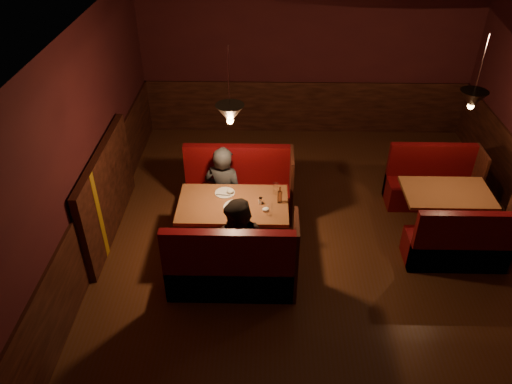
{
  "coord_description": "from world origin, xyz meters",
  "views": [
    {
      "loc": [
        -0.73,
        -5.21,
        4.61
      ],
      "look_at": [
        -0.85,
        0.01,
        0.95
      ],
      "focal_mm": 35.0,
      "sensor_mm": 36.0,
      "label": 1
    }
  ],
  "objects_px": {
    "main_bench_near": "(232,271)",
    "second_bench_near": "(460,247)",
    "main_bench_far": "(239,194)",
    "diner_b": "(241,234)",
    "second_table": "(445,202)",
    "second_bench_far": "(430,185)",
    "diner_a": "(223,175)",
    "main_table": "(234,214)"
  },
  "relations": [
    {
      "from": "main_bench_far",
      "to": "main_bench_near",
      "type": "height_order",
      "value": "same"
    },
    {
      "from": "second_table",
      "to": "main_bench_near",
      "type": "bearing_deg",
      "value": -156.32
    },
    {
      "from": "second_bench_far",
      "to": "diner_a",
      "type": "distance_m",
      "value": 3.22
    },
    {
      "from": "main_bench_near",
      "to": "second_table",
      "type": "distance_m",
      "value": 3.17
    },
    {
      "from": "second_bench_far",
      "to": "second_bench_near",
      "type": "bearing_deg",
      "value": -90.0
    },
    {
      "from": "second_bench_far",
      "to": "diner_a",
      "type": "xyz_separation_m",
      "value": [
        -3.13,
        -0.55,
        0.49
      ]
    },
    {
      "from": "diner_a",
      "to": "diner_b",
      "type": "xyz_separation_m",
      "value": [
        0.31,
        -1.28,
        0.0
      ]
    },
    {
      "from": "second_bench_near",
      "to": "diner_a",
      "type": "distance_m",
      "value": 3.29
    },
    {
      "from": "main_bench_far",
      "to": "main_table",
      "type": "bearing_deg",
      "value": -91.15
    },
    {
      "from": "main_bench_far",
      "to": "second_bench_far",
      "type": "height_order",
      "value": "main_bench_far"
    },
    {
      "from": "second_bench_near",
      "to": "diner_b",
      "type": "height_order",
      "value": "diner_b"
    },
    {
      "from": "second_bench_far",
      "to": "second_bench_near",
      "type": "xyz_separation_m",
      "value": [
        0.0,
        -1.43,
        0.0
      ]
    },
    {
      "from": "main_table",
      "to": "diner_a",
      "type": "height_order",
      "value": "diner_a"
    },
    {
      "from": "diner_a",
      "to": "diner_b",
      "type": "bearing_deg",
      "value": 119.17
    },
    {
      "from": "main_table",
      "to": "diner_b",
      "type": "height_order",
      "value": "diner_b"
    },
    {
      "from": "second_bench_far",
      "to": "diner_a",
      "type": "bearing_deg",
      "value": -170.02
    },
    {
      "from": "main_bench_far",
      "to": "second_bench_near",
      "type": "distance_m",
      "value": 3.12
    },
    {
      "from": "second_table",
      "to": "second_bench_far",
      "type": "height_order",
      "value": "second_bench_far"
    },
    {
      "from": "main_bench_near",
      "to": "second_bench_near",
      "type": "relative_size",
      "value": 1.19
    },
    {
      "from": "diner_b",
      "to": "main_table",
      "type": "bearing_deg",
      "value": 117.43
    },
    {
      "from": "main_bench_far",
      "to": "main_bench_near",
      "type": "bearing_deg",
      "value": -90.0
    },
    {
      "from": "second_table",
      "to": "second_bench_far",
      "type": "xyz_separation_m",
      "value": [
        0.03,
        0.72,
        -0.2
      ]
    },
    {
      "from": "main_bench_near",
      "to": "second_table",
      "type": "relative_size",
      "value": 1.32
    },
    {
      "from": "second_table",
      "to": "second_bench_far",
      "type": "distance_m",
      "value": 0.74
    },
    {
      "from": "main_table",
      "to": "main_bench_far",
      "type": "height_order",
      "value": "main_bench_far"
    },
    {
      "from": "second_bench_near",
      "to": "second_table",
      "type": "bearing_deg",
      "value": 92.2
    },
    {
      "from": "main_table",
      "to": "second_bench_near",
      "type": "distance_m",
      "value": 2.97
    },
    {
      "from": "main_bench_near",
      "to": "second_bench_near",
      "type": "height_order",
      "value": "main_bench_near"
    },
    {
      "from": "second_bench_near",
      "to": "main_bench_near",
      "type": "bearing_deg",
      "value": -169.24
    },
    {
      "from": "main_bench_near",
      "to": "second_bench_near",
      "type": "bearing_deg",
      "value": 10.76
    },
    {
      "from": "main_bench_near",
      "to": "diner_b",
      "type": "relative_size",
      "value": 0.99
    },
    {
      "from": "second_table",
      "to": "diner_a",
      "type": "xyz_separation_m",
      "value": [
        -3.11,
        0.16,
        0.29
      ]
    },
    {
      "from": "main_bench_far",
      "to": "diner_a",
      "type": "height_order",
      "value": "diner_a"
    },
    {
      "from": "second_bench_near",
      "to": "diner_a",
      "type": "relative_size",
      "value": 0.83
    },
    {
      "from": "second_table",
      "to": "diner_b",
      "type": "xyz_separation_m",
      "value": [
        -2.8,
        -1.12,
        0.29
      ]
    },
    {
      "from": "main_bench_near",
      "to": "diner_a",
      "type": "distance_m",
      "value": 1.52
    },
    {
      "from": "diner_b",
      "to": "second_bench_far",
      "type": "bearing_deg",
      "value": 50.17
    },
    {
      "from": "main_bench_far",
      "to": "diner_b",
      "type": "bearing_deg",
      "value": -86.01
    },
    {
      "from": "main_table",
      "to": "second_bench_far",
      "type": "height_order",
      "value": "main_table"
    },
    {
      "from": "diner_a",
      "to": "second_bench_near",
      "type": "bearing_deg",
      "value": 179.98
    },
    {
      "from": "main_table",
      "to": "second_bench_far",
      "type": "xyz_separation_m",
      "value": [
        2.95,
        1.17,
        -0.29
      ]
    },
    {
      "from": "main_bench_near",
      "to": "main_table",
      "type": "bearing_deg",
      "value": 91.14
    }
  ]
}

